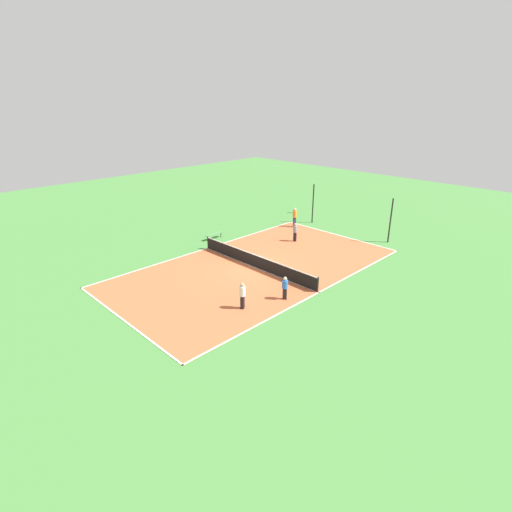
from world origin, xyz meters
TOP-DOWN VIEW (x-y plane):
  - ground_plane at (0.00, 0.00)m, footprint 80.00×80.00m
  - court_surface at (0.00, 0.00)m, footprint 11.16×20.53m
  - tennis_net at (0.00, 0.00)m, footprint 10.96×0.10m
  - bench at (-6.96, 1.89)m, footprint 0.36×1.77m
  - player_far_white at (3.64, -4.72)m, footprint 0.49×0.49m
  - player_center_orange at (-4.35, 9.40)m, footprint 0.82×0.95m
  - player_near_blue at (4.60, -2.15)m, footprint 0.51×0.51m
  - player_baseline_gray at (-1.67, 6.27)m, footprint 0.98×0.74m
  - tennis_ball_left_sideline at (-0.88, 6.05)m, footprint 0.07×0.07m
  - tennis_ball_right_alley at (-2.06, -0.98)m, footprint 0.07×0.07m
  - tennis_ball_midcourt at (2.17, -3.28)m, footprint 0.07×0.07m
  - fence_post_back_left at (-3.98, 11.65)m, footprint 0.12×0.12m
  - fence_post_back_right at (3.98, 11.65)m, footprint 0.12×0.12m

SIDE VIEW (x-z plane):
  - ground_plane at x=0.00m, z-range 0.00..0.00m
  - court_surface at x=0.00m, z-range 0.00..0.02m
  - tennis_ball_left_sideline at x=-0.88m, z-range 0.02..0.09m
  - tennis_ball_right_alley at x=-2.06m, z-range 0.02..0.09m
  - tennis_ball_midcourt at x=2.17m, z-range 0.02..0.09m
  - bench at x=-6.96m, z-range 0.17..0.62m
  - tennis_net at x=0.00m, z-range 0.03..1.04m
  - player_near_blue at x=4.60m, z-range 0.11..1.57m
  - player_baseline_gray at x=-1.67m, z-range 0.13..1.70m
  - player_far_white at x=3.64m, z-range 0.13..1.75m
  - player_center_orange at x=-4.35m, z-range 0.16..1.94m
  - fence_post_back_left at x=-3.98m, z-range 0.00..3.74m
  - fence_post_back_right at x=3.98m, z-range 0.00..3.74m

